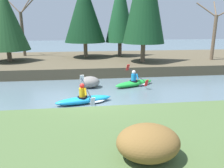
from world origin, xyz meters
The scene contains 11 objects.
ground_plane centered at (0.00, 0.00, 0.00)m, with size 90.00×90.00×0.00m, color slate.
riverbank_far centered at (0.00, 10.14, 0.37)m, with size 44.00×10.22×0.74m.
conifer_tree_far_left centered at (-6.53, 9.05, 4.14)m, with size 3.51×3.51×5.88m.
conifer_tree_left centered at (-0.26, 10.74, 4.84)m, with size 3.72×3.72×6.84m.
conifer_tree_mid_left centered at (3.04, 11.13, 5.20)m, with size 2.75×2.75×7.63m.
bare_tree_upstream centered at (-6.13, 12.42, 3.31)m, with size 3.03×2.99×5.45m.
bare_tree_mid_upstream centered at (10.59, 7.81, 3.07)m, with size 2.76×2.72×4.93m.
shrub_clump_second centered at (1.01, -5.41, 1.00)m, with size 1.52×1.27×0.82m.
kayaker_lead centered at (2.71, 2.93, 0.20)m, with size 2.71×1.97×1.20m.
kayaker_middle centered at (-0.40, 0.19, 0.20)m, with size 2.78×2.05×1.20m.
boulder_midstream centered at (-0.14, 2.92, 0.34)m, with size 1.20×0.94×0.68m.
Camera 1 is at (-0.43, -9.87, 3.68)m, focal length 35.00 mm.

